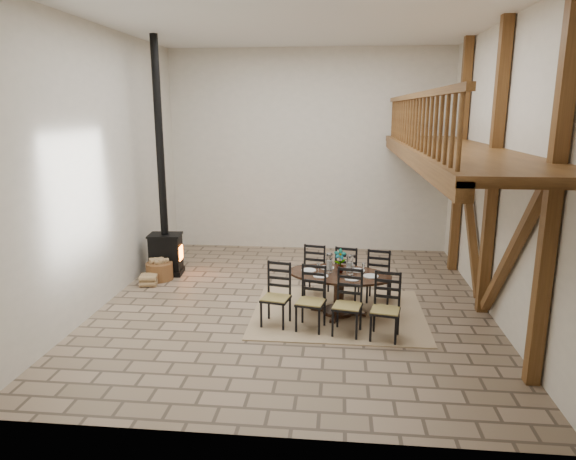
# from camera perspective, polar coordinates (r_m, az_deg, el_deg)

# --- Properties ---
(ground) EXTENTS (8.00, 8.00, 0.00)m
(ground) POSITION_cam_1_polar(r_m,az_deg,el_deg) (9.66, 0.68, -8.20)
(ground) COLOR #8B755D
(ground) RESTS_ON ground
(room_shell) EXTENTS (7.02, 8.02, 5.01)m
(room_shell) POSITION_cam_1_polar(r_m,az_deg,el_deg) (8.98, 8.43, 9.80)
(room_shell) COLOR beige
(room_shell) RESTS_ON ground
(rug) EXTENTS (3.00, 2.50, 0.02)m
(rug) POSITION_cam_1_polar(r_m,az_deg,el_deg) (9.26, 5.61, -9.17)
(rug) COLOR tan
(rug) RESTS_ON ground
(dining_table) EXTENTS (2.31, 2.37, 1.17)m
(dining_table) POSITION_cam_1_polar(r_m,az_deg,el_deg) (9.05, 5.55, -7.16)
(dining_table) COLOR black
(dining_table) RESTS_ON ground
(wood_stove) EXTENTS (0.74, 0.60, 5.00)m
(wood_stove) POSITION_cam_1_polar(r_m,az_deg,el_deg) (11.37, -13.58, 0.60)
(wood_stove) COLOR black
(wood_stove) RESTS_ON ground
(log_basket) EXTENTS (0.56, 0.56, 0.46)m
(log_basket) POSITION_cam_1_polar(r_m,az_deg,el_deg) (11.26, -14.08, -4.37)
(log_basket) COLOR brown
(log_basket) RESTS_ON ground
(log_stack) EXTENTS (0.39, 0.40, 0.23)m
(log_stack) POSITION_cam_1_polar(r_m,az_deg,el_deg) (10.97, -15.21, -5.38)
(log_stack) COLOR tan
(log_stack) RESTS_ON ground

